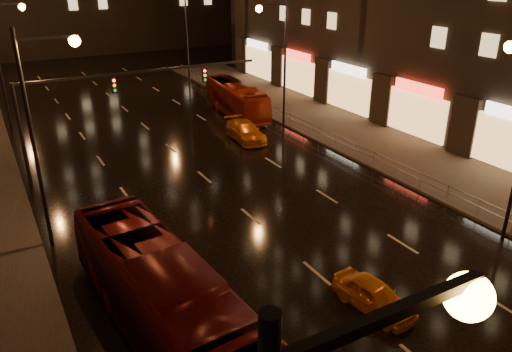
# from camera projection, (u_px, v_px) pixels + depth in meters

# --- Properties ---
(ground) EXTENTS (140.00, 140.00, 0.00)m
(ground) POSITION_uv_depth(u_px,v_px,m) (181.00, 157.00, 34.34)
(ground) COLOR black
(ground) RESTS_ON ground
(sidewalk_right) EXTENTS (7.00, 70.00, 0.15)m
(sidewalk_right) POSITION_uv_depth(u_px,v_px,m) (380.00, 145.00, 36.36)
(sidewalk_right) COLOR #38332D
(sidewalk_right) RESTS_ON ground
(traffic_signal) EXTENTS (15.31, 0.32, 6.20)m
(traffic_signal) POSITION_uv_depth(u_px,v_px,m) (98.00, 99.00, 30.20)
(traffic_signal) COLOR black
(traffic_signal) RESTS_ON ground
(railing_right) EXTENTS (0.05, 56.00, 1.00)m
(railing_right) POSITION_uv_depth(u_px,v_px,m) (319.00, 130.00, 36.96)
(railing_right) COLOR #99999E
(railing_right) RESTS_ON sidewalk_right
(bus_red) EXTENTS (3.68, 11.93, 3.27)m
(bus_red) POSITION_uv_depth(u_px,v_px,m) (161.00, 295.00, 17.44)
(bus_red) COLOR #580C0C
(bus_red) RESTS_ON ground
(bus_curb) EXTENTS (3.43, 10.25, 2.80)m
(bus_curb) POSITION_uv_depth(u_px,v_px,m) (236.00, 99.00, 43.44)
(bus_curb) COLOR #9D260F
(bus_curb) RESTS_ON ground
(taxi_near) EXTENTS (1.85, 3.65, 1.19)m
(taxi_near) POSITION_uv_depth(u_px,v_px,m) (374.00, 296.00, 19.10)
(taxi_near) COLOR orange
(taxi_near) RESTS_ON ground
(taxi_far) EXTENTS (2.32, 4.83, 1.36)m
(taxi_far) POSITION_uv_depth(u_px,v_px,m) (245.00, 131.00, 37.42)
(taxi_far) COLOR orange
(taxi_far) RESTS_ON ground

